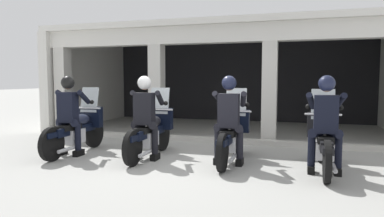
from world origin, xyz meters
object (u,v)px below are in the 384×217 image
at_px(motorcycle_far_right, 324,140).
at_px(police_officer_center_right, 229,112).
at_px(motorcycle_far_left, 78,129).
at_px(police_officer_center_left, 145,110).
at_px(police_officer_far_left, 69,109).
at_px(motorcycle_center_left, 151,131).
at_px(motorcycle_center_right, 232,134).
at_px(police_officer_far_right, 326,116).

bearing_deg(motorcycle_far_right, police_officer_center_right, -178.87).
bearing_deg(motorcycle_far_left, police_officer_center_right, 4.52).
bearing_deg(police_officer_center_left, police_officer_far_left, -176.22).
relative_size(police_officer_far_left, motorcycle_center_left, 0.78).
relative_size(motorcycle_center_left, motorcycle_center_right, 1.00).
relative_size(police_officer_far_left, motorcycle_center_right, 0.78).
height_order(motorcycle_far_left, motorcycle_center_left, same).
bearing_deg(police_officer_far_right, motorcycle_center_left, 169.97).
distance_m(motorcycle_far_left, motorcycle_center_left, 1.60).
height_order(motorcycle_far_left, police_officer_far_left, police_officer_far_left).
relative_size(police_officer_far_left, police_officer_center_left, 1.00).
height_order(police_officer_far_left, motorcycle_far_right, police_officer_far_left).
bearing_deg(police_officer_center_right, motorcycle_center_right, 88.89).
relative_size(motorcycle_far_left, motorcycle_center_right, 1.00).
height_order(police_officer_far_left, motorcycle_center_left, police_officer_far_left).
bearing_deg(motorcycle_center_left, motorcycle_center_right, 1.64).
relative_size(motorcycle_center_left, police_officer_far_right, 1.29).
height_order(motorcycle_center_left, police_officer_far_right, police_officer_far_right).
distance_m(motorcycle_far_left, police_officer_center_right, 3.22).
distance_m(police_officer_center_left, motorcycle_far_right, 3.22).
bearing_deg(police_officer_center_right, motorcycle_center_left, 171.36).
height_order(police_officer_far_left, police_officer_center_left, same).
distance_m(motorcycle_center_right, police_officer_far_right, 1.71).
relative_size(motorcycle_center_left, police_officer_center_left, 1.29).
relative_size(police_officer_far_left, police_officer_far_right, 1.00).
bearing_deg(motorcycle_far_right, police_officer_center_left, -179.87).
xyz_separation_m(motorcycle_far_left, police_officer_center_right, (3.18, -0.09, 0.44)).
bearing_deg(motorcycle_far_right, police_officer_far_left, -179.49).
bearing_deg(police_officer_center_right, police_officer_center_left, -178.48).
distance_m(motorcycle_center_left, motorcycle_far_right, 3.19).
relative_size(motorcycle_center_right, police_officer_center_right, 1.29).
bearing_deg(motorcycle_center_left, police_officer_far_right, -7.53).
relative_size(police_officer_center_left, motorcycle_center_right, 0.78).
relative_size(police_officer_center_left, police_officer_far_right, 1.00).
bearing_deg(police_officer_center_left, motorcycle_center_left, 89.01).
relative_size(motorcycle_far_left, motorcycle_far_right, 1.00).
bearing_deg(police_officer_center_right, motorcycle_far_right, 3.51).
xyz_separation_m(motorcycle_far_left, police_officer_far_right, (4.78, -0.25, 0.44)).
bearing_deg(police_officer_center_right, police_officer_far_left, -177.41).
xyz_separation_m(police_officer_center_right, police_officer_far_right, (1.59, -0.16, 0.00)).
bearing_deg(police_officer_center_right, police_officer_far_right, -6.66).
bearing_deg(police_officer_far_right, police_officer_center_right, 170.96).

